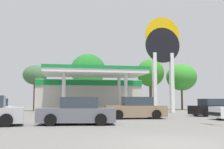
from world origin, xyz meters
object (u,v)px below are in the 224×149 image
at_px(station_pole_sign, 163,52).
at_px(tree_2, 88,70).
at_px(car_2, 214,108).
at_px(car_3, 77,112).
at_px(car_4, 135,109).
at_px(tree_4, 181,77).
at_px(tree_3, 150,73).
at_px(tree_1, 35,75).

height_order(station_pole_sign, tree_2, station_pole_sign).
bearing_deg(car_2, car_3, -151.65).
xyz_separation_m(car_4, tree_4, (12.48, 18.97, 4.17)).
xyz_separation_m(car_4, tree_2, (-1.98, 16.94, 4.72)).
distance_m(tree_2, tree_3, 9.33).
bearing_deg(car_4, tree_2, 96.68).
xyz_separation_m(car_3, tree_2, (2.66, 21.50, 4.76)).
bearing_deg(car_2, tree_4, 74.46).
height_order(tree_2, tree_3, tree_2).
xyz_separation_m(car_3, tree_4, (17.12, 23.53, 4.20)).
xyz_separation_m(station_pole_sign, car_3, (-10.69, -14.38, -6.31)).
height_order(tree_2, tree_4, tree_2).
bearing_deg(tree_1, car_4, -62.74).
distance_m(car_2, car_3, 14.14).
bearing_deg(station_pole_sign, car_4, -121.58).
relative_size(tree_1, tree_2, 0.79).
xyz_separation_m(car_4, tree_1, (-8.98, 17.42, 3.98)).
height_order(tree_3, tree_4, tree_3).
relative_size(car_2, tree_2, 0.57).
relative_size(tree_1, tree_3, 0.82).
height_order(station_pole_sign, tree_4, station_pole_sign).
distance_m(car_3, tree_2, 22.18).
distance_m(station_pole_sign, tree_3, 8.58).
bearing_deg(tree_3, tree_4, 8.94).
bearing_deg(tree_1, station_pole_sign, -26.84).
relative_size(car_3, car_4, 0.97).
bearing_deg(tree_1, tree_3, 2.57).
bearing_deg(station_pole_sign, tree_3, 81.61).
relative_size(station_pole_sign, car_4, 2.39).
height_order(car_2, tree_1, tree_1).
bearing_deg(tree_2, car_3, -97.06).
bearing_deg(tree_4, car_4, -123.33).
bearing_deg(station_pole_sign, car_2, -77.07).
distance_m(tree_1, tree_4, 21.51).
distance_m(tree_1, tree_3, 16.27).
height_order(tree_1, tree_2, tree_2).
distance_m(car_4, tree_1, 20.00).
relative_size(tree_2, tree_3, 1.04).
relative_size(car_2, tree_1, 0.72).
xyz_separation_m(car_2, tree_1, (-16.78, 15.26, 4.03)).
height_order(car_2, tree_3, tree_3).
distance_m(car_2, car_4, 8.09).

